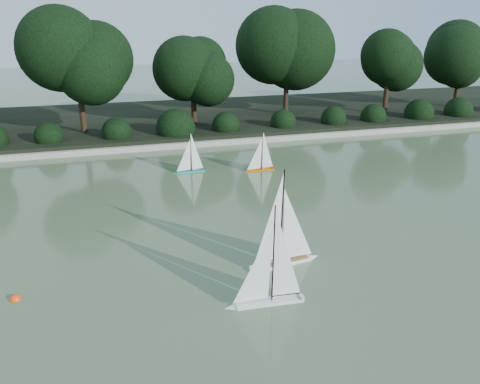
{
  "coord_description": "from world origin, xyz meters",
  "views": [
    {
      "loc": [
        -2.24,
        -6.06,
        4.03
      ],
      "look_at": [
        0.26,
        2.56,
        0.7
      ],
      "focal_mm": 35.0,
      "sensor_mm": 36.0,
      "label": 1
    }
  ],
  "objects_px": {
    "sailboat_white_a": "(263,288)",
    "sailboat_teal": "(188,166)",
    "sailboat_orange": "(258,164)",
    "race_buoy": "(16,300)",
    "sailboat_white_b": "(287,248)"
  },
  "relations": [
    {
      "from": "sailboat_white_a",
      "to": "sailboat_teal",
      "type": "xyz_separation_m",
      "value": [
        0.08,
        6.67,
        -0.08
      ]
    },
    {
      "from": "sailboat_orange",
      "to": "race_buoy",
      "type": "height_order",
      "value": "sailboat_orange"
    },
    {
      "from": "sailboat_white_a",
      "to": "race_buoy",
      "type": "xyz_separation_m",
      "value": [
        -3.6,
        1.16,
        -0.27
      ]
    },
    {
      "from": "sailboat_white_b",
      "to": "race_buoy",
      "type": "bearing_deg",
      "value": 178.81
    },
    {
      "from": "sailboat_orange",
      "to": "race_buoy",
      "type": "bearing_deg",
      "value": -137.64
    },
    {
      "from": "sailboat_teal",
      "to": "sailboat_orange",
      "type": "bearing_deg",
      "value": -12.14
    },
    {
      "from": "race_buoy",
      "to": "sailboat_white_a",
      "type": "bearing_deg",
      "value": -17.83
    },
    {
      "from": "race_buoy",
      "to": "sailboat_teal",
      "type": "bearing_deg",
      "value": 56.34
    },
    {
      "from": "sailboat_orange",
      "to": "race_buoy",
      "type": "relative_size",
      "value": 7.29
    },
    {
      "from": "sailboat_white_b",
      "to": "sailboat_teal",
      "type": "bearing_deg",
      "value": 97.51
    },
    {
      "from": "sailboat_white_a",
      "to": "sailboat_white_b",
      "type": "relative_size",
      "value": 0.91
    },
    {
      "from": "race_buoy",
      "to": "sailboat_white_b",
      "type": "bearing_deg",
      "value": -1.19
    },
    {
      "from": "sailboat_white_b",
      "to": "sailboat_teal",
      "type": "distance_m",
      "value": 5.66
    },
    {
      "from": "sailboat_teal",
      "to": "race_buoy",
      "type": "relative_size",
      "value": 7.16
    },
    {
      "from": "sailboat_teal",
      "to": "sailboat_white_a",
      "type": "bearing_deg",
      "value": -90.65
    }
  ]
}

